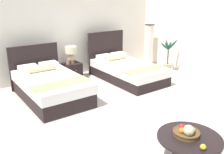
# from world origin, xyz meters

# --- Properties ---
(ground_plane) EXTENTS (9.93, 9.45, 0.02)m
(ground_plane) POSITION_xyz_m (0.00, 0.00, -0.01)
(ground_plane) COLOR #B9AEA5
(wall_back) EXTENTS (9.93, 0.12, 2.69)m
(wall_back) POSITION_xyz_m (0.00, 2.92, 1.35)
(wall_back) COLOR silver
(wall_back) RESTS_ON ground
(wall_side_right) EXTENTS (0.12, 5.05, 2.69)m
(wall_side_right) POSITION_xyz_m (3.17, 0.40, 1.35)
(wall_side_right) COLOR silver
(wall_side_right) RESTS_ON ground
(bed_near_window) EXTENTS (1.29, 2.12, 1.11)m
(bed_near_window) POSITION_xyz_m (-1.14, 1.51, 0.30)
(bed_near_window) COLOR black
(bed_near_window) RESTS_ON ground
(bed_near_corner) EXTENTS (1.27, 2.23, 1.25)m
(bed_near_corner) POSITION_xyz_m (1.15, 1.53, 0.28)
(bed_near_corner) COLOR black
(bed_near_corner) RESTS_ON ground
(nightstand) EXTENTS (0.46, 0.45, 0.47)m
(nightstand) POSITION_xyz_m (-0.07, 2.47, 0.24)
(nightstand) COLOR black
(nightstand) RESTS_ON ground
(table_lamp) EXTENTS (0.32, 0.32, 0.47)m
(table_lamp) POSITION_xyz_m (-0.07, 2.49, 0.76)
(table_lamp) COLOR tan
(table_lamp) RESTS_ON nightstand
(vase) EXTENTS (0.10, 0.10, 0.13)m
(vase) POSITION_xyz_m (-0.21, 2.43, 0.54)
(vase) COLOR gray
(vase) RESTS_ON nightstand
(coffee_table) EXTENTS (0.89, 0.89, 0.44)m
(coffee_table) POSITION_xyz_m (-0.56, -1.89, 0.32)
(coffee_table) COLOR black
(coffee_table) RESTS_ON ground
(fruit_bowl) EXTENTS (0.37, 0.37, 0.20)m
(fruit_bowl) POSITION_xyz_m (-0.57, -1.85, 0.50)
(fruit_bowl) COLOR brown
(fruit_bowl) RESTS_ON coffee_table
(loose_apple) EXTENTS (0.08, 0.08, 0.08)m
(loose_apple) POSITION_xyz_m (-0.67, -2.18, 0.48)
(loose_apple) COLOR gold
(loose_apple) RESTS_ON coffee_table
(floor_lamp_corner) EXTENTS (0.23, 0.23, 1.39)m
(floor_lamp_corner) POSITION_xyz_m (2.74, 2.25, 0.69)
(floor_lamp_corner) COLOR #2F201E
(floor_lamp_corner) RESTS_ON ground
(potted_palm) EXTENTS (0.53, 0.50, 1.03)m
(potted_palm) POSITION_xyz_m (2.63, 1.30, 0.34)
(potted_palm) COLOR gray
(potted_palm) RESTS_ON ground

